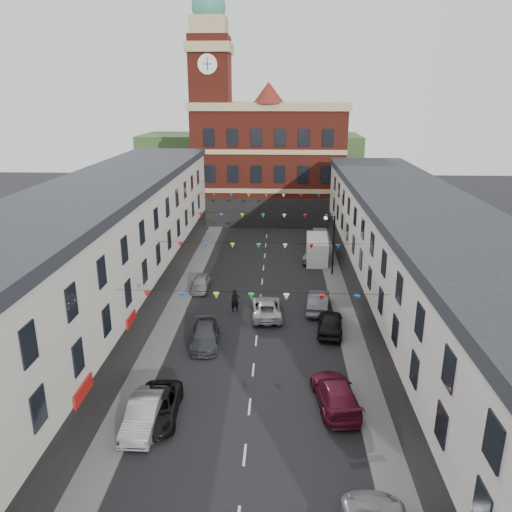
% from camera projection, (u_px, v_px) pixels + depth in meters
% --- Properties ---
extents(ground, '(160.00, 160.00, 0.00)m').
position_uv_depth(ground, '(256.00, 341.00, 35.94)').
color(ground, black).
rests_on(ground, ground).
extents(pavement_left, '(1.80, 64.00, 0.15)m').
position_uv_depth(pavement_left, '(167.00, 326.00, 38.13)').
color(pavement_left, '#605E5B').
rests_on(pavement_left, ground).
extents(pavement_right, '(1.80, 64.00, 0.15)m').
position_uv_depth(pavement_right, '(349.00, 329.00, 37.51)').
color(pavement_right, '#605E5B').
rests_on(pavement_right, ground).
extents(terrace_left, '(8.40, 56.00, 10.70)m').
position_uv_depth(terrace_left, '(93.00, 264.00, 35.78)').
color(terrace_left, beige).
rests_on(terrace_left, ground).
extents(terrace_right, '(8.40, 56.00, 9.70)m').
position_uv_depth(terrace_right, '(425.00, 276.00, 34.87)').
color(terrace_right, silver).
rests_on(terrace_right, ground).
extents(civic_building, '(20.60, 13.30, 18.50)m').
position_uv_depth(civic_building, '(269.00, 161.00, 69.51)').
color(civic_building, maroon).
rests_on(civic_building, ground).
extents(clock_tower, '(5.60, 5.60, 30.00)m').
position_uv_depth(clock_tower, '(211.00, 111.00, 64.96)').
color(clock_tower, maroon).
rests_on(clock_tower, ground).
extents(distant_hill, '(40.00, 14.00, 10.00)m').
position_uv_depth(distant_hill, '(250.00, 162.00, 93.52)').
color(distant_hill, '#2E4A22').
rests_on(distant_hill, ground).
extents(street_lamp, '(1.10, 0.36, 6.00)m').
position_uv_depth(street_lamp, '(331.00, 237.00, 47.75)').
color(street_lamp, black).
rests_on(street_lamp, ground).
extents(car_left_b, '(1.62, 4.60, 1.51)m').
position_uv_depth(car_left_b, '(144.00, 414.00, 26.44)').
color(car_left_b, gray).
rests_on(car_left_b, ground).
extents(car_left_c, '(2.48, 4.93, 1.34)m').
position_uv_depth(car_left_c, '(158.00, 407.00, 27.20)').
color(car_left_c, black).
rests_on(car_left_c, ground).
extents(car_left_d, '(2.29, 4.81, 1.35)m').
position_uv_depth(car_left_d, '(205.00, 336.00, 35.25)').
color(car_left_d, '#36383C').
rests_on(car_left_d, ground).
extents(car_left_e, '(1.56, 3.83, 1.30)m').
position_uv_depth(car_left_e, '(201.00, 283.00, 45.18)').
color(car_left_e, gray).
rests_on(car_left_e, ground).
extents(car_right_c, '(2.81, 5.54, 1.54)m').
position_uv_depth(car_right_c, '(335.00, 394.00, 28.22)').
color(car_right_c, maroon).
rests_on(car_right_c, ground).
extents(car_right_d, '(2.27, 4.68, 1.54)m').
position_uv_depth(car_right_d, '(330.00, 323.00, 36.97)').
color(car_right_d, black).
rests_on(car_right_d, ground).
extents(car_right_e, '(2.21, 4.88, 1.55)m').
position_uv_depth(car_right_e, '(318.00, 301.00, 40.85)').
color(car_right_e, '#55585E').
rests_on(car_right_e, ground).
extents(car_right_f, '(3.23, 5.73, 1.51)m').
position_uv_depth(car_right_f, '(316.00, 254.00, 53.21)').
color(car_right_f, '#989A9D').
rests_on(car_right_f, ground).
extents(moving_car, '(2.64, 5.17, 1.40)m').
position_uv_depth(moving_car, '(266.00, 308.00, 39.84)').
color(moving_car, silver).
rests_on(moving_car, ground).
extents(white_van, '(2.44, 5.78, 2.51)m').
position_uv_depth(white_van, '(317.00, 249.00, 53.05)').
color(white_van, white).
rests_on(white_van, ground).
extents(pedestrian, '(0.83, 0.69, 1.93)m').
position_uv_depth(pedestrian, '(235.00, 301.00, 40.50)').
color(pedestrian, black).
rests_on(pedestrian, ground).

